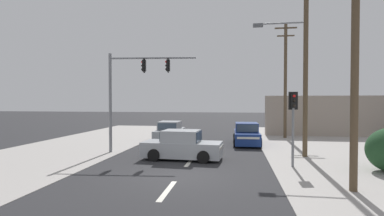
# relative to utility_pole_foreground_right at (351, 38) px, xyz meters

# --- Properties ---
(ground_plane) EXTENTS (140.00, 140.00, 0.00)m
(ground_plane) POSITION_rel_utility_pole_foreground_right_xyz_m (-6.23, 1.17, -5.28)
(ground_plane) COLOR #28282B
(lane_dash_near) EXTENTS (0.20, 2.40, 0.01)m
(lane_dash_near) POSITION_rel_utility_pole_foreground_right_xyz_m (-6.23, -0.83, -5.28)
(lane_dash_near) COLOR silver
(lane_dash_near) RESTS_ON ground
(lane_dash_mid) EXTENTS (0.20, 2.40, 0.01)m
(lane_dash_mid) POSITION_rel_utility_pole_foreground_right_xyz_m (-6.23, 4.17, -5.28)
(lane_dash_mid) COLOR silver
(lane_dash_mid) RESTS_ON ground
(lane_dash_far) EXTENTS (0.20, 2.40, 0.01)m
(lane_dash_far) POSITION_rel_utility_pole_foreground_right_xyz_m (-6.23, 9.17, -5.28)
(lane_dash_far) COLOR silver
(lane_dash_far) RESTS_ON ground
(kerb_left_verge) EXTENTS (8.00, 40.00, 0.02)m
(kerb_left_verge) POSITION_rel_utility_pole_foreground_right_xyz_m (-14.73, 5.17, -5.27)
(kerb_left_verge) COLOR #A39E99
(kerb_left_verge) RESTS_ON ground
(utility_pole_foreground_right) EXTENTS (3.78, 0.34, 9.83)m
(utility_pole_foreground_right) POSITION_rel_utility_pole_foreground_right_xyz_m (0.00, 0.00, 0.00)
(utility_pole_foreground_right) COLOR brown
(utility_pole_foreground_right) RESTS_ON ground
(utility_pole_midground_right) EXTENTS (3.78, 0.31, 10.39)m
(utility_pole_midground_right) POSITION_rel_utility_pole_foreground_right_xyz_m (-0.20, 6.44, 0.29)
(utility_pole_midground_right) COLOR brown
(utility_pole_midground_right) RESTS_ON ground
(utility_pole_background_right) EXTENTS (1.80, 0.26, 9.68)m
(utility_pole_background_right) POSITION_rel_utility_pole_foreground_right_xyz_m (0.19, 15.07, -0.20)
(utility_pole_background_right) COLOR brown
(utility_pole_background_right) RESTS_ON ground
(traffic_signal_mast) EXTENTS (5.27, 0.62, 6.00)m
(traffic_signal_mast) POSITION_rel_utility_pole_foreground_right_xyz_m (-10.14, 6.37, -1.13)
(traffic_signal_mast) COLOR slate
(traffic_signal_mast) RESTS_ON ground
(pedestal_signal_right_kerb) EXTENTS (0.44, 0.31, 3.56)m
(pedestal_signal_right_kerb) POSITION_rel_utility_pole_foreground_right_xyz_m (-1.22, 3.64, -2.86)
(pedestal_signal_right_kerb) COLOR slate
(pedestal_signal_right_kerb) RESTS_ON ground
(shopfront_wall_far) EXTENTS (12.00, 1.00, 3.60)m
(shopfront_wall_far) POSITION_rel_utility_pole_foreground_right_xyz_m (4.77, 17.17, -3.48)
(shopfront_wall_far) COLOR #A39384
(shopfront_wall_far) RESTS_ON ground
(sedan_oncoming_mid) EXTENTS (4.33, 2.10, 1.56)m
(sedan_oncoming_mid) POSITION_rel_utility_pole_foreground_right_xyz_m (-6.75, 4.79, -4.58)
(sedan_oncoming_mid) COLOR #A3A8AD
(sedan_oncoming_mid) RESTS_ON ground
(sedan_receding_far) EXTENTS (1.90, 4.24, 1.56)m
(sedan_receding_far) POSITION_rel_utility_pole_foreground_right_xyz_m (-8.94, 11.58, -4.58)
(sedan_receding_far) COLOR #A3A8AD
(sedan_receding_far) RESTS_ON ground
(sedan_oncoming_near) EXTENTS (1.94, 4.26, 1.56)m
(sedan_oncoming_near) POSITION_rel_utility_pole_foreground_right_xyz_m (-3.14, 10.86, -4.58)
(sedan_oncoming_near) COLOR navy
(sedan_oncoming_near) RESTS_ON ground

